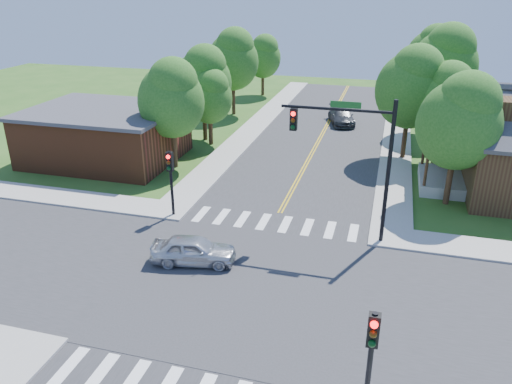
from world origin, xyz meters
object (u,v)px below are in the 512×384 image
(signal_mast_ne, at_px, (354,147))
(car_silver, at_px, (193,251))
(car_dgrey, at_px, (341,117))
(signal_pole_se, at_px, (372,347))
(signal_pole_nw, at_px, (170,172))

(signal_mast_ne, bearing_deg, car_silver, -146.70)
(car_dgrey, bearing_deg, signal_pole_se, -98.49)
(signal_pole_nw, distance_m, car_silver, 5.58)
(car_dgrey, bearing_deg, signal_pole_nw, -123.40)
(signal_pole_se, xyz_separation_m, car_silver, (-8.24, 6.91, -2.00))
(signal_mast_ne, relative_size, signal_pole_se, 1.89)
(car_silver, distance_m, car_dgrey, 26.32)
(signal_pole_se, height_order, signal_pole_nw, same)
(car_silver, xyz_separation_m, car_dgrey, (3.78, 26.05, 0.02))
(signal_mast_ne, height_order, car_dgrey, signal_mast_ne)
(signal_pole_se, height_order, car_silver, signal_pole_se)
(signal_pole_se, relative_size, car_dgrey, 0.75)
(signal_pole_nw, relative_size, car_dgrey, 0.75)
(car_silver, height_order, car_dgrey, car_dgrey)
(signal_mast_ne, xyz_separation_m, signal_pole_nw, (-9.51, -0.01, -2.19))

